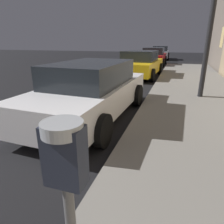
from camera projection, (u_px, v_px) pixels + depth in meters
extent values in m
cube|color=#232838|center=(65.00, 156.00, 0.92)|extent=(0.19, 0.11, 0.30)
cylinder|color=#999EA5|center=(62.00, 128.00, 0.88)|extent=(0.19, 0.19, 0.06)
cube|color=black|center=(53.00, 146.00, 0.93)|extent=(0.01, 0.08, 0.11)
cube|color=silver|center=(92.00, 96.00, 5.22)|extent=(1.94, 4.59, 0.64)
cube|color=#1E2328|center=(91.00, 74.00, 5.04)|extent=(1.64, 2.51, 0.56)
cylinder|color=black|center=(86.00, 91.00, 6.83)|extent=(0.25, 0.67, 0.66)
cylinder|color=black|center=(137.00, 95.00, 6.25)|extent=(0.25, 0.67, 0.66)
cylinder|color=black|center=(27.00, 119.00, 4.36)|extent=(0.25, 0.67, 0.66)
cylinder|color=black|center=(102.00, 131.00, 3.78)|extent=(0.25, 0.67, 0.66)
cube|color=gold|center=(140.00, 67.00, 11.36)|extent=(2.14, 4.42, 0.64)
cube|color=#1E2328|center=(140.00, 56.00, 11.11)|extent=(1.79, 2.19, 0.56)
cylinder|color=black|center=(130.00, 67.00, 12.95)|extent=(0.26, 0.67, 0.66)
cylinder|color=black|center=(160.00, 69.00, 12.29)|extent=(0.26, 0.67, 0.66)
cylinder|color=black|center=(116.00, 73.00, 10.60)|extent=(0.26, 0.67, 0.66)
cylinder|color=black|center=(152.00, 75.00, 9.94)|extent=(0.26, 0.67, 0.66)
cube|color=maroon|center=(154.00, 58.00, 17.07)|extent=(1.80, 4.57, 0.64)
cube|color=#1E2328|center=(154.00, 51.00, 16.85)|extent=(1.58, 2.38, 0.56)
cylinder|color=black|center=(145.00, 59.00, 18.68)|extent=(0.22, 0.66, 0.66)
cylinder|color=black|center=(165.00, 60.00, 18.17)|extent=(0.22, 0.66, 0.66)
cylinder|color=black|center=(140.00, 62.00, 16.14)|extent=(0.22, 0.66, 0.66)
cylinder|color=black|center=(163.00, 63.00, 15.62)|extent=(0.22, 0.66, 0.66)
cube|color=#B7B7BF|center=(160.00, 54.00, 22.42)|extent=(1.90, 4.22, 0.64)
cube|color=#1E2328|center=(160.00, 49.00, 22.08)|extent=(1.59, 1.98, 0.56)
cylinder|color=black|center=(153.00, 55.00, 23.89)|extent=(0.25, 0.67, 0.66)
cylinder|color=black|center=(168.00, 56.00, 23.46)|extent=(0.25, 0.67, 0.66)
cylinder|color=black|center=(151.00, 57.00, 21.55)|extent=(0.25, 0.67, 0.66)
cylinder|color=black|center=(168.00, 57.00, 21.12)|extent=(0.25, 0.67, 0.66)
cylinder|color=black|center=(212.00, 13.00, 5.97)|extent=(0.16, 0.16, 5.13)
cube|color=#F2D17F|center=(223.00, 37.00, 12.24)|extent=(0.06, 0.90, 1.20)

